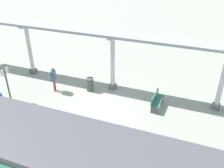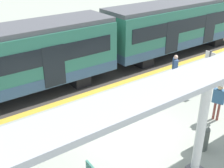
{
  "view_description": "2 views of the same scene",
  "coord_description": "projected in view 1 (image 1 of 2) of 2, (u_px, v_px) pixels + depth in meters",
  "views": [
    {
      "loc": [
        -9.89,
        -4.96,
        8.3
      ],
      "look_at": [
        1.53,
        -0.52,
        1.41
      ],
      "focal_mm": 39.7,
      "sensor_mm": 36.0,
      "label": 1
    },
    {
      "loc": [
        7.64,
        -6.39,
        6.86
      ],
      "look_at": [
        -1.4,
        0.29,
        1.43
      ],
      "focal_mm": 46.57,
      "sensor_mm": 36.0,
      "label": 2
    }
  ],
  "objects": [
    {
      "name": "tactile_edge_strip",
      "position": [
        58.0,
        164.0,
        10.75
      ],
      "size": [
        0.41,
        32.07,
        0.01
      ],
      "primitive_type": "cube",
      "color": "gold",
      "rests_on": "ground"
    },
    {
      "name": "passenger_by_the_benches",
      "position": [
        53.0,
        76.0,
        15.67
      ],
      "size": [
        0.53,
        0.37,
        1.67
      ],
      "color": "brown",
      "rests_on": "ground"
    },
    {
      "name": "canopy_beam",
      "position": [
        117.0,
        35.0,
        14.54
      ],
      "size": [
        1.2,
        25.76,
        0.16
      ],
      "primitive_type": "cube",
      "color": "#A8AAB2",
      "rests_on": "canopy_pillar_nearest"
    },
    {
      "name": "canopy_pillar_third",
      "position": [
        113.0,
        63.0,
        15.54
      ],
      "size": [
        1.1,
        0.44,
        3.61
      ],
      "color": "slate",
      "rests_on": "ground"
    },
    {
      "name": "bench_near_end",
      "position": [
        156.0,
        100.0,
        14.34
      ],
      "size": [
        1.52,
        0.51,
        0.86
      ],
      "color": "#387667",
      "rests_on": "ground"
    },
    {
      "name": "platform_info_sign",
      "position": [
        7.0,
        81.0,
        14.53
      ],
      "size": [
        0.56,
        0.1,
        2.2
      ],
      "color": "#4C4C51",
      "rests_on": "ground"
    },
    {
      "name": "ground_plane",
      "position": [
        93.0,
        117.0,
        13.67
      ],
      "size": [
        176.0,
        176.0,
        0.0
      ],
      "primitive_type": "plane",
      "color": "#9BA091"
    },
    {
      "name": "trash_bin",
      "position": [
        90.0,
        84.0,
        16.03
      ],
      "size": [
        0.48,
        0.48,
        0.86
      ],
      "primitive_type": "cylinder",
      "color": "#484F49",
      "rests_on": "ground"
    },
    {
      "name": "canopy_pillar_fourth",
      "position": [
        30.0,
        50.0,
        17.54
      ],
      "size": [
        1.1,
        0.44,
        3.61
      ],
      "color": "slate",
      "rests_on": "ground"
    },
    {
      "name": "canopy_pillar_second",
      "position": [
        222.0,
        81.0,
        13.51
      ],
      "size": [
        1.1,
        0.44,
        3.61
      ],
      "color": "slate",
      "rests_on": "ground"
    }
  ]
}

